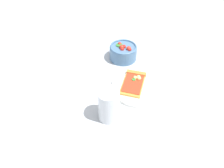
{
  "coord_description": "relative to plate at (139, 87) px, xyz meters",
  "views": [
    {
      "loc": [
        0.09,
        0.68,
        0.66
      ],
      "look_at": [
        0.1,
        0.02,
        0.03
      ],
      "focal_mm": 34.93,
      "sensor_mm": 36.0,
      "label": 1
    }
  ],
  "objects": [
    {
      "name": "salad_bowl",
      "position": [
        0.07,
        -0.21,
        0.03
      ],
      "size": [
        0.13,
        0.13,
        0.08
      ],
      "color": "#4C7299",
      "rests_on": "ground_plane"
    },
    {
      "name": "pizza_slice_main",
      "position": [
        0.02,
        -0.02,
        0.01
      ],
      "size": [
        0.12,
        0.17,
        0.02
      ],
      "color": "gold",
      "rests_on": "plate"
    },
    {
      "name": "plate",
      "position": [
        0.0,
        0.0,
        0.0
      ],
      "size": [
        0.24,
        0.24,
        0.01
      ],
      "primitive_type": "cylinder",
      "color": "white",
      "rests_on": "ground_plane"
    },
    {
      "name": "ground_plane",
      "position": [
        0.02,
        -0.01,
        -0.01
      ],
      "size": [
        2.4,
        2.4,
        0.0
      ],
      "primitive_type": "plane",
      "color": "#B2B7BC",
      "rests_on": "ground"
    },
    {
      "name": "paper_napkin",
      "position": [
        0.28,
        0.09,
        -0.01
      ],
      "size": [
        0.13,
        0.17,
        0.0
      ],
      "primitive_type": "cube",
      "rotation": [
        0.0,
        0.0,
        -0.15
      ],
      "color": "white",
      "rests_on": "ground_plane"
    },
    {
      "name": "soda_glass",
      "position": [
        0.13,
        0.16,
        0.05
      ],
      "size": [
        0.08,
        0.08,
        0.13
      ],
      "color": "silver",
      "rests_on": "ground_plane"
    }
  ]
}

